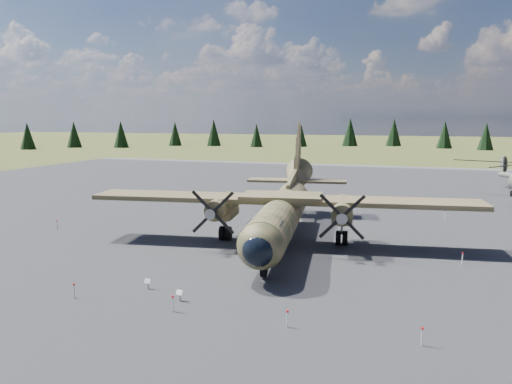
% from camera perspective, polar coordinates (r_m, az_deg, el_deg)
% --- Properties ---
extents(ground, '(500.00, 500.00, 0.00)m').
position_cam_1_polar(ground, '(38.85, -2.71, -6.07)').
color(ground, '#515525').
rests_on(ground, ground).
extents(apron, '(120.00, 120.00, 0.04)m').
position_cam_1_polar(apron, '(48.06, 1.62, -3.23)').
color(apron, '#5D5D63').
rests_on(apron, ground).
extents(transport_plane, '(29.92, 26.98, 9.85)m').
position_cam_1_polar(transport_plane, '(39.59, 3.16, -1.61)').
color(transport_plane, '#393F22').
rests_on(transport_plane, ground).
extents(info_placard_left, '(0.40, 0.18, 0.61)m').
position_cam_1_polar(info_placard_left, '(29.75, -12.27, -10.02)').
color(info_placard_left, gray).
rests_on(info_placard_left, ground).
extents(info_placard_right, '(0.42, 0.26, 0.62)m').
position_cam_1_polar(info_placard_right, '(27.61, -8.73, -11.40)').
color(info_placard_right, gray).
rests_on(info_placard_right, ground).
extents(barrier_fence, '(33.12, 29.62, 0.85)m').
position_cam_1_polar(barrier_fence, '(38.82, -3.39, -5.31)').
color(barrier_fence, white).
rests_on(barrier_fence, ground).
extents(treeline, '(294.02, 294.13, 10.99)m').
position_cam_1_polar(treeline, '(37.72, -5.16, 0.87)').
color(treeline, black).
rests_on(treeline, ground).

